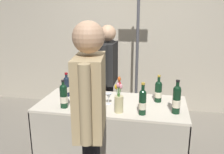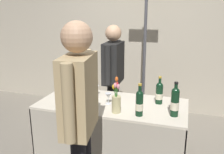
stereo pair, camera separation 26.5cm
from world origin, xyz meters
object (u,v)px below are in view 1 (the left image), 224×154
Objects in this scene: tasting_table at (112,121)px; featured_wine_bottle at (158,91)px; wine_glass_mid at (94,89)px; wine_glass_near_vendor at (109,96)px; booth_signpost at (138,30)px; vendor_presenter at (108,71)px; display_bottle_0 at (143,101)px; taster_foreground_right at (91,110)px; flower_vase at (119,101)px.

featured_wine_bottle is at bearing 15.54° from tasting_table.
tasting_table is 13.27× the size of wine_glass_mid.
wine_glass_near_vendor is 0.05× the size of booth_signpost.
wine_glass_mid is (-0.76, 0.04, -0.04)m from featured_wine_bottle.
vendor_presenter is at bearing -133.05° from booth_signpost.
display_bottle_0 reaches higher than wine_glass_near_vendor.
wine_glass_near_vendor is (-0.39, 0.20, -0.05)m from display_bottle_0.
featured_wine_bottle is at bearing 51.12° from vendor_presenter.
featured_wine_bottle is 0.56m from wine_glass_near_vendor.
vendor_presenter is 0.66× the size of booth_signpost.
vendor_presenter is at bearing 120.81° from display_bottle_0.
wine_glass_near_vendor is at bearing -161.54° from featured_wine_bottle.
tasting_table is at bearing 14.57° from vendor_presenter.
taster_foreground_right is 0.71× the size of booth_signpost.
vendor_presenter is at bearing 81.83° from wine_glass_mid.
vendor_presenter is (-0.55, 0.92, 0.05)m from display_bottle_0.
tasting_table is 0.63m from featured_wine_bottle.
featured_wine_bottle is (0.50, 0.14, 0.35)m from tasting_table.
wine_glass_mid is at bearing -116.05° from booth_signpost.
wine_glass_mid is 0.51m from vendor_presenter.
taster_foreground_right is 1.96m from booth_signpost.
display_bottle_0 is 0.21× the size of vendor_presenter.
flower_vase is (-0.24, 0.01, -0.02)m from display_bottle_0.
taster_foreground_right is at bearing -100.61° from flower_vase.
wine_glass_near_vendor is 0.32m from wine_glass_mid.
wine_glass_mid is at bearing -9.45° from vendor_presenter.
taster_foreground_right is at bearing 6.00° from vendor_presenter.
taster_foreground_right is at bearing -116.86° from featured_wine_bottle.
booth_signpost reaches higher than featured_wine_bottle.
tasting_table is 1.43m from booth_signpost.
taster_foreground_right reaches higher than featured_wine_bottle.
display_bottle_0 is 0.19× the size of taster_foreground_right.
wine_glass_near_vendor is 0.08× the size of vendor_presenter.
vendor_presenter is 1.53m from taster_foreground_right.
booth_signpost reaches higher than vendor_presenter.
wine_glass_near_vendor is 0.25m from flower_vase.
tasting_table is at bearing -164.46° from featured_wine_bottle.
flower_vase reaches higher than display_bottle_0.
vendor_presenter is (-0.69, 0.53, 0.06)m from featured_wine_bottle.
vendor_presenter reaches higher than display_bottle_0.
booth_signpost is at bearing 110.07° from featured_wine_bottle.
flower_vase is 0.64m from taster_foreground_right.
vendor_presenter reaches higher than wine_glass_near_vendor.
wine_glass_near_vendor is at bearing 152.02° from display_bottle_0.
wine_glass_mid is at bearing 145.64° from tasting_table.
taster_foreground_right reaches higher than wine_glass_mid.
wine_glass_near_vendor is 0.33× the size of flower_vase.
wine_glass_near_vendor is (-0.53, -0.18, -0.04)m from featured_wine_bottle.
taster_foreground_right reaches higher than vendor_presenter.
display_bottle_0 is at bearing -39.57° from taster_foreground_right.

